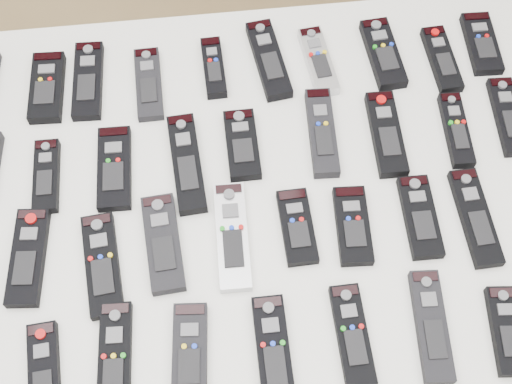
{
  "coord_description": "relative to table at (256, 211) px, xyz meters",
  "views": [
    {
      "loc": [
        -0.16,
        -0.44,
        1.92
      ],
      "look_at": [
        -0.1,
        0.15,
        0.8
      ],
      "focal_mm": 50.0,
      "sensor_mm": 36.0,
      "label": 1
    }
  ],
  "objects": [
    {
      "name": "ground",
      "position": [
        0.1,
        -0.15,
        -0.72
      ],
      "size": [
        4.0,
        4.0,
        0.0
      ],
      "primitive_type": "plane",
      "color": "olive",
      "rests_on": "ground"
    },
    {
      "name": "table",
      "position": [
        0.0,
        0.0,
        0.0
      ],
      "size": [
        1.25,
        0.88,
        0.78
      ],
      "color": "white",
      "rests_on": "ground"
    },
    {
      "name": "remote_1",
      "position": [
        -0.38,
        0.28,
        0.07
      ],
      "size": [
        0.07,
        0.16,
        0.02
      ],
      "primitive_type": "cube",
      "rotation": [
        0.0,
        0.0,
        -0.05
      ],
      "color": "black",
      "rests_on": "table"
    },
    {
      "name": "remote_2",
      "position": [
        -0.3,
        0.29,
        0.07
      ],
      "size": [
        0.06,
        0.18,
        0.02
      ],
      "primitive_type": "cube",
      "rotation": [
        0.0,
        0.0,
        -0.04
      ],
      "color": "black",
      "rests_on": "table"
    },
    {
      "name": "remote_3",
      "position": [
        -0.18,
        0.27,
        0.07
      ],
      "size": [
        0.05,
        0.17,
        0.02
      ],
      "primitive_type": "cube",
      "rotation": [
        0.0,
        0.0,
        0.02
      ],
      "color": "black",
      "rests_on": "table"
    },
    {
      "name": "remote_4",
      "position": [
        -0.05,
        0.29,
        0.07
      ],
      "size": [
        0.04,
        0.14,
        0.02
      ],
      "primitive_type": "cube",
      "rotation": [
        0.0,
        0.0,
        0.02
      ],
      "color": "black",
      "rests_on": "table"
    },
    {
      "name": "remote_5",
      "position": [
        0.06,
        0.3,
        0.07
      ],
      "size": [
        0.07,
        0.19,
        0.02
      ],
      "primitive_type": "cube",
      "rotation": [
        0.0,
        0.0,
        0.13
      ],
      "color": "black",
      "rests_on": "table"
    },
    {
      "name": "remote_6",
      "position": [
        0.16,
        0.28,
        0.07
      ],
      "size": [
        0.06,
        0.16,
        0.02
      ],
      "primitive_type": "cube",
      "rotation": [
        0.0,
        0.0,
        0.1
      ],
      "color": "#B7B7BC",
      "rests_on": "table"
    },
    {
      "name": "remote_7",
      "position": [
        0.29,
        0.29,
        0.07
      ],
      "size": [
        0.07,
        0.17,
        0.02
      ],
      "primitive_type": "cube",
      "rotation": [
        0.0,
        0.0,
        0.07
      ],
      "color": "black",
      "rests_on": "table"
    },
    {
      "name": "remote_8",
      "position": [
        0.4,
        0.26,
        0.07
      ],
      "size": [
        0.05,
        0.16,
        0.02
      ],
      "primitive_type": "cube",
      "rotation": [
        0.0,
        0.0,
        0.05
      ],
      "color": "black",
      "rests_on": "table"
    },
    {
      "name": "remote_9",
      "position": [
        0.49,
        0.29,
        0.07
      ],
      "size": [
        0.06,
        0.15,
        0.02
      ],
      "primitive_type": "cube",
      "rotation": [
        0.0,
        0.0,
        -0.04
      ],
      "color": "black",
      "rests_on": "table"
    },
    {
      "name": "remote_11",
      "position": [
        -0.38,
        0.08,
        0.07
      ],
      "size": [
        0.05,
        0.15,
        0.02
      ],
      "primitive_type": "cube",
      "rotation": [
        0.0,
        0.0,
        -0.01
      ],
      "color": "black",
      "rests_on": "table"
    },
    {
      "name": "remote_12",
      "position": [
        -0.25,
        0.08,
        0.07
      ],
      "size": [
        0.06,
        0.17,
        0.02
      ],
      "primitive_type": "cube",
      "rotation": [
        0.0,
        0.0,
        -0.02
      ],
      "color": "black",
      "rests_on": "table"
    },
    {
      "name": "remote_13",
      "position": [
        -0.12,
        0.08,
        0.07
      ],
      "size": [
        0.06,
        0.2,
        0.02
      ],
      "primitive_type": "cube",
      "rotation": [
        0.0,
        0.0,
        0.06
      ],
      "color": "black",
      "rests_on": "table"
    },
    {
      "name": "remote_14",
      "position": [
        -0.01,
        0.11,
        0.07
      ],
      "size": [
        0.06,
        0.14,
        0.02
      ],
      "primitive_type": "cube",
      "rotation": [
        0.0,
        0.0,
        0.0
      ],
      "color": "black",
      "rests_on": "table"
    },
    {
      "name": "remote_15",
      "position": [
        0.14,
        0.12,
        0.07
      ],
      "size": [
        0.06,
        0.19,
        0.02
      ],
      "primitive_type": "cube",
      "rotation": [
        0.0,
        0.0,
        -0.05
      ],
      "color": "black",
      "rests_on": "table"
    },
    {
      "name": "remote_16",
      "position": [
        0.26,
        0.1,
        0.07
      ],
      "size": [
        0.06,
        0.18,
        0.02
      ],
      "primitive_type": "cube",
      "rotation": [
        0.0,
        0.0,
        -0.02
      ],
      "color": "black",
      "rests_on": "table"
    },
    {
      "name": "remote_17",
      "position": [
        0.39,
        0.09,
        0.07
      ],
      "size": [
        0.05,
        0.16,
        0.02
      ],
      "primitive_type": "cube",
      "rotation": [
        0.0,
        0.0,
        -0.04
      ],
      "color": "black",
      "rests_on": "table"
    },
    {
      "name": "remote_18",
      "position": [
        0.5,
        0.11,
        0.07
      ],
      "size": [
        0.06,
        0.17,
        0.02
      ],
      "primitive_type": "cube",
      "rotation": [
        0.0,
        0.0,
        -0.05
      ],
      "color": "black",
      "rests_on": "table"
    },
    {
      "name": "remote_20",
      "position": [
        -0.4,
        -0.08,
        0.07
      ],
      "size": [
        0.07,
        0.18,
        0.02
      ],
      "primitive_type": "cube",
      "rotation": [
        0.0,
        0.0,
        -0.09
      ],
      "color": "black",
      "rests_on": "table"
    },
    {
      "name": "remote_21",
      "position": [
        -0.28,
        -0.11,
        0.07
      ],
      "size": [
        0.07,
        0.19,
        0.02
      ],
      "primitive_type": "cube",
      "rotation": [
        0.0,
        0.0,
        0.09
      ],
      "color": "black",
      "rests_on": "table"
    },
    {
      "name": "remote_22",
      "position": [
        -0.17,
        -0.08,
        0.07
      ],
      "size": [
        0.07,
        0.18,
        0.02
      ],
      "primitive_type": "cube",
      "rotation": [
        0.0,
        0.0,
        0.07
      ],
      "color": "black",
      "rests_on": "table"
    },
    {
      "name": "remote_23",
      "position": [
        -0.05,
        -0.08,
        0.07
      ],
      "size": [
        0.06,
        0.2,
        0.02
      ],
      "primitive_type": "cube",
      "rotation": [
        0.0,
        0.0,
        -0.02
      ],
      "color": "#B7B7BC",
      "rests_on": "table"
    },
    {
      "name": "remote_24",
      "position": [
        0.06,
        -0.07,
        0.07
      ],
      "size": [
        0.06,
        0.14,
        0.02
      ],
      "primitive_type": "cube",
      "rotation": [
        0.0,
        0.0,
        0.02
      ],
      "color": "black",
      "rests_on": "table"
    },
    {
      "name": "remote_25",
      "position": [
        0.16,
        -0.08,
        0.07
      ],
      "size": [
        0.06,
        0.15,
        0.02
      ],
      "primitive_type": "cube",
      "rotation": [
        0.0,
        0.0,
        -0.06
      ],
      "color": "black",
      "rests_on": "table"
    },
    {
      "name": "remote_26",
      "position": [
        0.28,
        -0.08,
        0.07
      ],
      "size": [
        0.06,
        0.16,
        0.02
      ],
      "primitive_type": "cube",
      "rotation": [
        0.0,
        0.0,
        -0.02
      ],
      "color": "black",
      "rests_on": "table"
    },
    {
      "name": "remote_27",
      "position": [
        0.38,
        -0.09,
        0.07
      ],
      "size": [
        0.05,
        0.19,
        0.02
      ],
      "primitive_type": "cube",
      "rotation": [
        0.0,
        0.0,
        0.03
      ],
      "color": "black",
      "rests_on": "table"
    },
    {
      "name": "remote_30",
      "position": [
        -0.37,
        -0.29,
        0.07
      ],
      "size": [
        0.06,
        0.17,
        0.02
      ],
      "primitive_type": "cube",
      "rotation": [
        0.0,
        0.0,
        0.07
      ],
      "color": "black",
      "rests_on": "table"
    },
    {
      "name": "remote_31",
      "position": [
        -0.26,
        -0.28,
        0.07
      ],
      "size": [
        0.06,
        0.2,
        0.02
      ],
      "primitive_type": "cube",
      "rotation": [
        0.0,
        0.0,
        -0.05
      ],
      "color": "black",
      "rests_on": "table"
    },
    {
      "name": "remote_32",
      "position": [
        -0.14,
        -0.28,
        0.07
      ],
      "size": [
        0.07,
        0.17,
        0.02
      ],
      "primitive_type": "cube",
      "rotation": [
        0.0,
        0.0,
        -0.08
      ],
      "color": "black",
      "rests_on": "table"
    },
    {
      "name": "remote_33",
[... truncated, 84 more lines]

